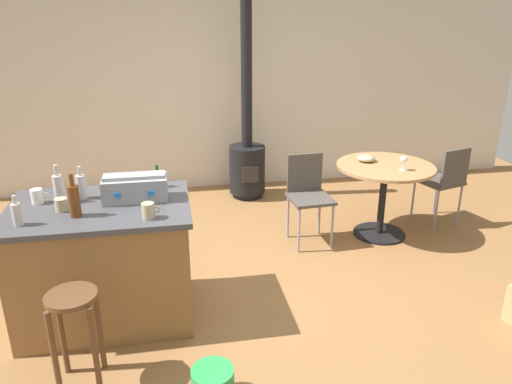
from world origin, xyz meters
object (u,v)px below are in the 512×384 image
(dining_table, at_px, (384,182))
(serving_bowl, at_px, (366,158))
(cup_2, at_px, (62,205))
(folding_chair_near, at_px, (444,179))
(bottle_4, at_px, (59,188))
(toolbox, at_px, (135,188))
(wood_stove, at_px, (247,154))
(wooden_stool, at_px, (75,321))
(bottle_2, at_px, (17,214))
(cup_0, at_px, (37,196))
(cup_1, at_px, (148,211))
(wine_glass, at_px, (403,160))
(kitchen_island, at_px, (106,262))
(folding_chair_far, at_px, (308,192))
(bottle_0, at_px, (158,179))
(bottle_3, at_px, (81,186))
(bottle_1, at_px, (74,200))

(dining_table, height_order, serving_bowl, serving_bowl)
(cup_2, bearing_deg, folding_chair_near, 17.91)
(bottle_4, bearing_deg, cup_2, -76.17)
(toolbox, relative_size, bottle_4, 1.63)
(wood_stove, bearing_deg, toolbox, -117.82)
(wooden_stool, bearing_deg, bottle_2, 127.61)
(cup_0, bearing_deg, bottle_2, -95.06)
(cup_1, bearing_deg, bottle_2, 177.29)
(wooden_stool, height_order, wine_glass, wine_glass)
(toolbox, bearing_deg, wine_glass, 16.09)
(kitchen_island, xyz_separation_m, wine_glass, (2.69, 0.77, 0.41))
(folding_chair_far, relative_size, cup_0, 7.39)
(bottle_0, relative_size, serving_bowl, 1.01)
(wood_stove, bearing_deg, cup_2, -125.21)
(cup_1, xyz_separation_m, cup_2, (-0.59, 0.24, -0.01))
(dining_table, xyz_separation_m, bottle_0, (-2.20, -0.65, 0.39))
(dining_table, distance_m, bottle_2, 3.33)
(dining_table, xyz_separation_m, cup_1, (-2.26, -1.26, 0.38))
(toolbox, relative_size, bottle_0, 2.50)
(dining_table, distance_m, bottle_3, 2.88)
(kitchen_island, height_order, toolbox, toolbox)
(bottle_1, bearing_deg, toolbox, 31.89)
(cup_1, bearing_deg, cup_0, 151.92)
(bottle_2, xyz_separation_m, cup_0, (0.03, 0.38, -0.03))
(bottle_2, xyz_separation_m, cup_2, (0.23, 0.20, -0.03))
(wood_stove, bearing_deg, dining_table, -49.40)
(bottle_0, bearing_deg, dining_table, 16.48)
(cup_0, bearing_deg, folding_chair_near, 14.54)
(kitchen_island, xyz_separation_m, cup_1, (0.35, -0.29, 0.50))
(wood_stove, xyz_separation_m, bottle_4, (-1.72, -2.21, 0.46))
(folding_chair_far, distance_m, bottle_3, 2.18)
(cup_0, bearing_deg, wood_stove, 49.56)
(wooden_stool, distance_m, serving_bowl, 3.17)
(kitchen_island, relative_size, bottle_1, 4.24)
(serving_bowl, bearing_deg, cup_2, -156.57)
(bottle_3, xyz_separation_m, bottle_4, (-0.14, -0.06, 0.01))
(folding_chair_far, height_order, bottle_2, bottle_2)
(toolbox, bearing_deg, bottle_0, 57.57)
(cup_0, bearing_deg, dining_table, 15.42)
(wooden_stool, relative_size, bottle_1, 2.13)
(kitchen_island, xyz_separation_m, bottle_1, (-0.12, -0.17, 0.56))
(cup_1, bearing_deg, folding_chair_near, 24.94)
(toolbox, distance_m, cup_2, 0.51)
(folding_chair_near, bearing_deg, dining_table, -169.06)
(folding_chair_near, distance_m, bottle_2, 4.09)
(cup_2, bearing_deg, cup_1, -22.07)
(wood_stove, distance_m, bottle_2, 3.23)
(folding_chair_near, bearing_deg, bottle_0, -164.91)
(folding_chair_near, relative_size, bottle_4, 3.10)
(folding_chair_far, bearing_deg, serving_bowl, 11.72)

